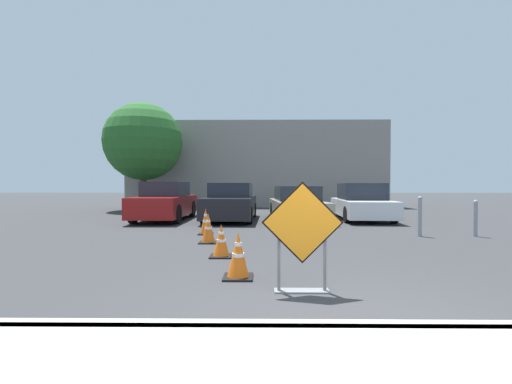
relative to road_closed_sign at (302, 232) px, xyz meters
The scene contains 15 objects.
ground_plane 8.71m from the road_closed_sign, 87.84° to the left, with size 96.00×96.00×0.00m, color #333335.
curb_lip 1.55m from the road_closed_sign, 76.24° to the right, with size 29.70×0.20×0.14m.
road_closed_sign is the anchor object (origin of this frame).
traffic_cone_nearest 1.21m from the road_closed_sign, 141.73° to the left, with size 0.45×0.45×0.70m.
traffic_cone_second 2.61m from the road_closed_sign, 120.64° to the left, with size 0.43×0.43×0.64m.
traffic_cone_third 4.24m from the road_closed_sign, 115.34° to the left, with size 0.43×0.43×0.72m.
traffic_cone_fourth 5.66m from the road_closed_sign, 111.81° to the left, with size 0.40×0.40×0.75m.
parked_car_nearest 10.25m from the road_closed_sign, 115.16° to the left, with size 1.82×4.38×1.53m.
parked_car_second 9.38m from the road_closed_sign, 100.47° to the left, with size 1.98×4.41×1.49m.
parked_car_third 9.27m from the road_closed_sign, 84.17° to the left, with size 2.10×4.54×1.36m.
parked_car_fourth 10.17m from the road_closed_sign, 69.30° to the left, with size 2.06×4.37×1.48m.
bollard_nearest 6.25m from the road_closed_sign, 52.21° to the left, with size 0.12×0.12×1.10m.
bollard_second 7.28m from the road_closed_sign, 42.75° to the left, with size 0.12×0.12×1.00m.
building_facade_backdrop 19.39m from the road_closed_sign, 92.20° to the left, with size 16.53×5.00×5.45m.
street_tree_behind_lot 16.50m from the road_closed_sign, 115.81° to the left, with size 4.30×4.30×5.97m.
Camera 1 is at (-0.88, -3.11, 1.41)m, focal length 24.00 mm.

